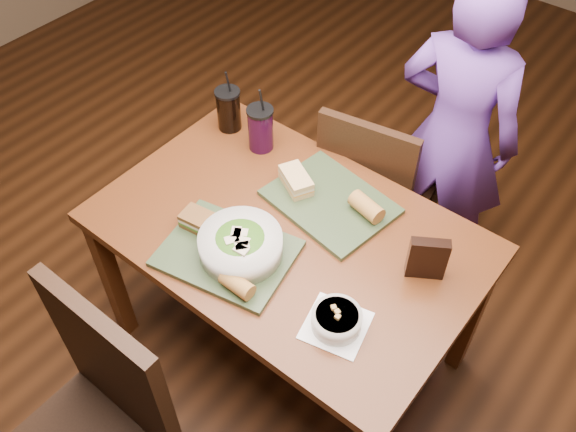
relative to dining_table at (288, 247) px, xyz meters
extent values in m
plane|color=#381C0B|center=(0.00, 0.00, -0.66)|extent=(6.00, 6.00, 0.00)
cube|color=#532810|center=(-0.60, -0.38, -0.30)|extent=(0.06, 0.06, 0.71)
cube|color=#532810|center=(-0.60, 0.38, -0.30)|extent=(0.06, 0.06, 0.71)
cube|color=#532810|center=(0.60, 0.38, -0.30)|extent=(0.06, 0.06, 0.71)
cube|color=#532810|center=(0.00, 0.00, 0.07)|extent=(1.30, 0.85, 0.04)
cube|color=black|center=(-0.05, -0.72, 0.12)|extent=(0.45, 0.04, 0.54)
cube|color=black|center=(-0.25, -0.73, -0.43)|extent=(0.04, 0.04, 0.46)
cube|color=black|center=(0.01, 0.64, -0.23)|extent=(0.46, 0.46, 0.04)
cube|color=black|center=(0.01, 0.46, 0.02)|extent=(0.40, 0.11, 0.47)
cube|color=black|center=(-0.16, 0.47, -0.46)|extent=(0.04, 0.04, 0.41)
cube|color=black|center=(0.18, 0.47, -0.46)|extent=(0.04, 0.04, 0.41)
cube|color=black|center=(-0.16, 0.81, -0.46)|extent=(0.04, 0.04, 0.41)
cube|color=black|center=(0.18, 0.81, -0.46)|extent=(0.04, 0.04, 0.41)
imported|color=#68399C|center=(0.19, 0.83, 0.06)|extent=(0.55, 0.39, 1.44)
cube|color=#2D3C21|center=(-0.09, -0.21, 0.10)|extent=(0.47, 0.40, 0.02)
cube|color=#2D3C21|center=(0.04, 0.19, 0.10)|extent=(0.46, 0.38, 0.02)
cylinder|color=silver|center=(-0.05, -0.18, 0.15)|extent=(0.27, 0.27, 0.08)
ellipsoid|color=#427219|center=(-0.05, -0.18, 0.16)|extent=(0.22, 0.22, 0.07)
cube|color=beige|center=(-0.07, -0.18, 0.19)|extent=(0.05, 0.06, 0.01)
cube|color=beige|center=(-0.01, -0.22, 0.19)|extent=(0.05, 0.04, 0.01)
cube|color=beige|center=(-0.03, -0.20, 0.19)|extent=(0.05, 0.05, 0.01)
cube|color=beige|center=(-0.06, -0.21, 0.19)|extent=(0.05, 0.06, 0.01)
cube|color=beige|center=(-0.01, -0.21, 0.19)|extent=(0.05, 0.06, 0.01)
cube|color=beige|center=(-0.05, -0.17, 0.19)|extent=(0.06, 0.05, 0.01)
cube|color=white|center=(0.35, -0.21, 0.09)|extent=(0.22, 0.22, 0.00)
cylinder|color=silver|center=(0.35, -0.21, 0.12)|extent=(0.15, 0.15, 0.06)
cylinder|color=black|center=(0.35, -0.21, 0.15)|extent=(0.13, 0.13, 0.01)
cube|color=#B28947|center=(0.33, -0.20, 0.16)|extent=(0.02, 0.02, 0.01)
cube|color=#B28947|center=(0.35, -0.20, 0.16)|extent=(0.02, 0.02, 0.01)
cube|color=#B28947|center=(0.36, -0.22, 0.16)|extent=(0.02, 0.02, 0.01)
cube|color=#593819|center=(-0.24, -0.19, 0.12)|extent=(0.13, 0.09, 0.02)
cube|color=#3F721E|center=(-0.24, -0.19, 0.13)|extent=(0.13, 0.09, 0.01)
cube|color=beige|center=(-0.24, -0.19, 0.14)|extent=(0.13, 0.09, 0.01)
cube|color=#593819|center=(-0.24, -0.19, 0.15)|extent=(0.13, 0.09, 0.02)
cube|color=tan|center=(-0.10, 0.17, 0.12)|extent=(0.16, 0.14, 0.02)
cube|color=orange|center=(-0.10, 0.17, 0.13)|extent=(0.16, 0.14, 0.01)
cube|color=beige|center=(-0.10, 0.17, 0.14)|extent=(0.16, 0.14, 0.01)
cube|color=tan|center=(-0.10, 0.17, 0.16)|extent=(0.16, 0.14, 0.02)
cylinder|color=#AD7533|center=(0.04, -0.30, 0.14)|extent=(0.11, 0.06, 0.06)
cylinder|color=#AD7533|center=(0.17, 0.22, 0.14)|extent=(0.14, 0.09, 0.06)
cylinder|color=black|center=(-0.52, 0.28, 0.17)|extent=(0.09, 0.09, 0.16)
cylinder|color=black|center=(-0.52, 0.28, 0.26)|extent=(0.10, 0.10, 0.01)
cylinder|color=black|center=(-0.51, 0.28, 0.31)|extent=(0.01, 0.03, 0.11)
cylinder|color=black|center=(-0.35, 0.27, 0.17)|extent=(0.10, 0.10, 0.17)
cylinder|color=black|center=(-0.35, 0.27, 0.26)|extent=(0.10, 0.10, 0.01)
cylinder|color=black|center=(-0.34, 0.27, 0.31)|extent=(0.01, 0.03, 0.11)
cube|color=black|center=(0.46, 0.12, 0.17)|extent=(0.12, 0.10, 0.16)
camera|label=1|loc=(0.85, -1.06, 1.66)|focal=38.00mm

